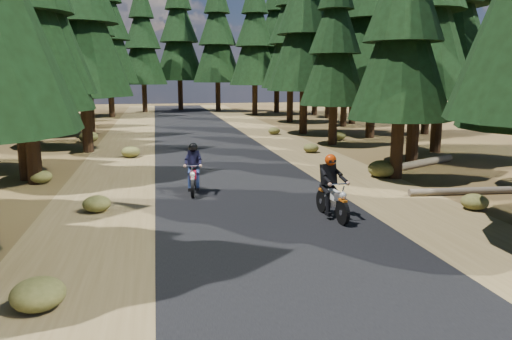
{
  "coord_description": "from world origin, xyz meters",
  "views": [
    {
      "loc": [
        -2.87,
        -12.83,
        3.85
      ],
      "look_at": [
        0.0,
        1.5,
        1.1
      ],
      "focal_mm": 35.0,
      "sensor_mm": 36.0,
      "label": 1
    }
  ],
  "objects": [
    {
      "name": "rider_follow",
      "position": [
        -1.72,
        3.48,
        0.56
      ],
      "size": [
        0.79,
        1.93,
        1.67
      ],
      "rotation": [
        0.0,
        0.0,
        3.02
      ],
      "color": "#A70B1F",
      "rests_on": "road"
    },
    {
      "name": "pine_forest",
      "position": [
        -0.02,
        21.05,
        7.89
      ],
      "size": [
        34.59,
        55.08,
        16.32
      ],
      "color": "black",
      "rests_on": "ground"
    },
    {
      "name": "understory_shrubs",
      "position": [
        0.98,
        7.31,
        0.28
      ],
      "size": [
        15.97,
        29.96,
        0.66
      ],
      "color": "#474C1E",
      "rests_on": "ground"
    },
    {
      "name": "ground",
      "position": [
        0.0,
        0.0,
        0.0
      ],
      "size": [
        120.0,
        120.0,
        0.0
      ],
      "primitive_type": "plane",
      "color": "#422B17",
      "rests_on": "ground"
    },
    {
      "name": "log_far",
      "position": [
        7.32,
        1.52,
        0.12
      ],
      "size": [
        4.39,
        0.57,
        0.24
      ],
      "primitive_type": "cylinder",
      "rotation": [
        0.0,
        1.57,
        -0.08
      ],
      "color": "#4C4233",
      "rests_on": "ground"
    },
    {
      "name": "shoulder_l",
      "position": [
        -4.6,
        5.0,
        0.0
      ],
      "size": [
        3.2,
        100.0,
        0.01
      ],
      "primitive_type": "cube",
      "color": "brown",
      "rests_on": "ground"
    },
    {
      "name": "road",
      "position": [
        0.0,
        5.0,
        0.01
      ],
      "size": [
        6.0,
        100.0,
        0.01
      ],
      "primitive_type": "cube",
      "color": "black",
      "rests_on": "ground"
    },
    {
      "name": "log_near",
      "position": [
        8.3,
        6.57,
        0.16
      ],
      "size": [
        4.28,
        2.51,
        0.32
      ],
      "primitive_type": "cylinder",
      "rotation": [
        0.0,
        1.57,
        0.49
      ],
      "color": "#4C4233",
      "rests_on": "ground"
    },
    {
      "name": "shoulder_r",
      "position": [
        4.6,
        5.0,
        0.0
      ],
      "size": [
        3.2,
        100.0,
        0.01
      ],
      "primitive_type": "cube",
      "color": "brown",
      "rests_on": "ground"
    },
    {
      "name": "rider_lead",
      "position": [
        1.77,
        -0.26,
        0.59
      ],
      "size": [
        0.78,
        2.02,
        1.76
      ],
      "rotation": [
        0.0,
        0.0,
        3.24
      ],
      "color": "silver",
      "rests_on": "road"
    }
  ]
}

